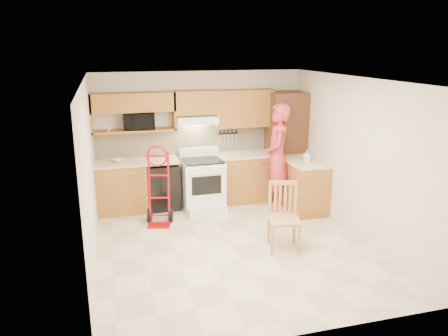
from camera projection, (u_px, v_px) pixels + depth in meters
name	position (u px, v px, depth m)	size (l,w,h in m)	color
floor	(233.00, 246.00, 6.72)	(4.00, 4.50, 0.02)	#C0AC93
ceiling	(234.00, 79.00, 6.04)	(4.00, 4.50, 0.02)	white
wall_back	(200.00, 137.00, 8.48)	(4.00, 0.02, 2.50)	beige
wall_front	(298.00, 226.00, 4.28)	(4.00, 0.02, 2.50)	beige
wall_left	(89.00, 177.00, 5.87)	(0.02, 4.50, 2.50)	beige
wall_right	(356.00, 158.00, 6.89)	(0.02, 4.50, 2.50)	beige
backsplash	(200.00, 140.00, 8.47)	(3.92, 0.03, 0.55)	beige
lower_cab_left	(121.00, 188.00, 8.01)	(0.90, 0.60, 0.90)	#A06628
dishwasher	(162.00, 186.00, 8.21)	(0.60, 0.60, 0.85)	black
lower_cab_right	(245.00, 178.00, 8.61)	(1.14, 0.60, 0.90)	#A06628
countertop_left	(137.00, 162.00, 7.96)	(1.50, 0.63, 0.04)	beige
countertop_right	(246.00, 155.00, 8.49)	(1.14, 0.63, 0.04)	beige
cab_return_right	(304.00, 186.00, 8.09)	(0.60, 1.00, 0.90)	#A06628
countertop_return	(305.00, 162.00, 7.97)	(0.63, 1.00, 0.04)	beige
pantry_tall	(285.00, 146.00, 8.66)	(0.70, 0.60, 2.10)	brown
upper_cab_left	(133.00, 102.00, 7.80)	(1.50, 0.33, 0.34)	#A06628
upper_shelf_mw	(134.00, 131.00, 7.94)	(1.50, 0.33, 0.04)	#A06628
upper_cab_center	(195.00, 102.00, 8.10)	(0.76, 0.33, 0.44)	#A06628
upper_cab_right	(244.00, 108.00, 8.38)	(1.14, 0.33, 0.70)	#A06628
range_hood	(196.00, 120.00, 8.12)	(0.76, 0.46, 0.14)	white
knife_strip	(228.00, 137.00, 8.57)	(0.40, 0.05, 0.29)	black
microwave	(140.00, 121.00, 7.92)	(0.55, 0.37, 0.31)	black
range	(203.00, 181.00, 8.09)	(0.75, 0.98, 1.10)	white
person	(277.00, 157.00, 8.02)	(0.72, 0.47, 1.97)	#C5313D
hand_truck	(158.00, 190.00, 7.36)	(0.49, 0.45, 1.24)	#B8080C
dining_chair	(284.00, 217.00, 6.48)	(0.45, 0.49, 1.01)	tan
soap_bottle	(307.00, 156.00, 7.87)	(0.10, 0.10, 0.21)	white
bowl	(119.00, 160.00, 7.87)	(0.20, 0.20, 0.05)	white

